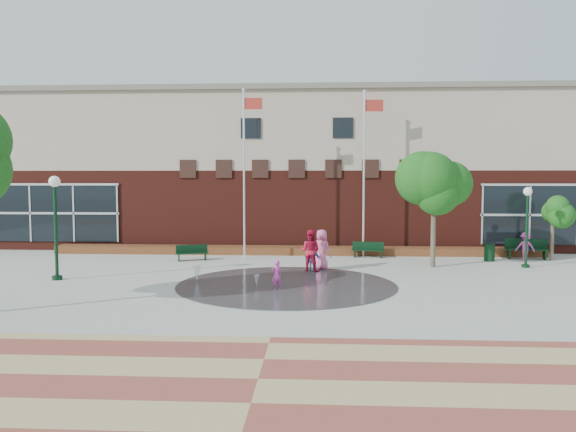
# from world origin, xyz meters

# --- Properties ---
(ground) EXTENTS (120.00, 120.00, 0.00)m
(ground) POSITION_xyz_m (0.00, 0.00, 0.00)
(ground) COLOR #666056
(ground) RESTS_ON ground
(plaza_concrete) EXTENTS (46.00, 18.00, 0.01)m
(plaza_concrete) POSITION_xyz_m (0.00, 4.00, 0.00)
(plaza_concrete) COLOR #A8A8A0
(plaza_concrete) RESTS_ON ground
(paver_band) EXTENTS (46.00, 6.00, 0.01)m
(paver_band) POSITION_xyz_m (0.00, -7.00, 0.00)
(paver_band) COLOR #964738
(paver_band) RESTS_ON ground
(splash_pad) EXTENTS (8.40, 8.40, 0.01)m
(splash_pad) POSITION_xyz_m (0.00, 3.00, 0.00)
(splash_pad) COLOR #383A3D
(splash_pad) RESTS_ON ground
(library_building) EXTENTS (44.40, 10.40, 9.20)m
(library_building) POSITION_xyz_m (0.00, 17.48, 4.64)
(library_building) COLOR #551D15
(library_building) RESTS_ON ground
(flower_bed) EXTENTS (26.00, 1.20, 0.40)m
(flower_bed) POSITION_xyz_m (0.00, 11.60, 0.00)
(flower_bed) COLOR maroon
(flower_bed) RESTS_ON ground
(flagpole_left) EXTENTS (1.00, 0.16, 8.50)m
(flagpole_left) POSITION_xyz_m (-2.45, 9.59, 4.73)
(flagpole_left) COLOR silver
(flagpole_left) RESTS_ON ground
(flagpole_right) EXTENTS (1.05, 0.23, 8.59)m
(flagpole_right) POSITION_xyz_m (3.59, 11.01, 4.80)
(flagpole_right) COLOR silver
(flagpole_right) RESTS_ON ground
(lamp_left) EXTENTS (0.44, 0.44, 4.19)m
(lamp_left) POSITION_xyz_m (-9.29, 3.60, 2.61)
(lamp_left) COLOR black
(lamp_left) RESTS_ON ground
(lamp_right) EXTENTS (0.39, 0.39, 3.69)m
(lamp_right) POSITION_xyz_m (10.68, 7.79, 2.29)
(lamp_right) COLOR black
(lamp_right) RESTS_ON ground
(bench_left) EXTENTS (1.62, 0.91, 0.79)m
(bench_left) POSITION_xyz_m (-5.04, 9.04, 0.25)
(bench_left) COLOR black
(bench_left) RESTS_ON ground
(bench_mid) EXTENTS (1.66, 0.70, 0.81)m
(bench_mid) POSITION_xyz_m (3.74, 10.60, 0.26)
(bench_mid) COLOR black
(bench_mid) RESTS_ON ground
(bench_right) EXTENTS (2.09, 0.84, 1.02)m
(bench_right) POSITION_xyz_m (11.69, 10.50, 0.33)
(bench_right) COLOR black
(bench_right) RESTS_ON ground
(trash_can) EXTENTS (0.54, 0.54, 0.89)m
(trash_can) POSITION_xyz_m (9.59, 9.66, 0.45)
(trash_can) COLOR black
(trash_can) RESTS_ON ground
(tree_mid) EXTENTS (3.25, 3.25, 5.49)m
(tree_mid) POSITION_xyz_m (6.46, 7.71, 4.00)
(tree_mid) COLOR #483C2E
(tree_mid) RESTS_ON ground
(tree_small_right) EXTENTS (1.98, 1.98, 3.39)m
(tree_small_right) POSITION_xyz_m (12.74, 10.03, 2.48)
(tree_small_right) COLOR #483C2E
(tree_small_right) RESTS_ON ground
(water_jet_a) EXTENTS (0.33, 0.33, 0.63)m
(water_jet_a) POSITION_xyz_m (-3.55, 3.38, 0.00)
(water_jet_a) COLOR white
(water_jet_a) RESTS_ON ground
(water_jet_b) EXTENTS (0.20, 0.20, 0.46)m
(water_jet_b) POSITION_xyz_m (-1.10, 2.54, 0.00)
(water_jet_b) COLOR white
(water_jet_b) RESTS_ON ground
(child_splash) EXTENTS (0.49, 0.44, 1.12)m
(child_splash) POSITION_xyz_m (-0.32, 2.06, 0.56)
(child_splash) COLOR #D844A6
(child_splash) RESTS_ON ground
(adult_red) EXTENTS (1.07, 0.95, 1.85)m
(adult_red) POSITION_xyz_m (0.86, 6.17, 0.93)
(adult_red) COLOR red
(adult_red) RESTS_ON ground
(adult_pink) EXTENTS (1.05, 0.94, 1.80)m
(adult_pink) POSITION_xyz_m (1.35, 6.78, 0.90)
(adult_pink) COLOR pink
(adult_pink) RESTS_ON ground
(child_blue) EXTENTS (0.72, 0.42, 1.15)m
(child_blue) POSITION_xyz_m (0.96, 6.02, 0.58)
(child_blue) COLOR blue
(child_blue) RESTS_ON ground
(person_bench) EXTENTS (0.99, 0.68, 1.41)m
(person_bench) POSITION_xyz_m (11.43, 10.00, 0.71)
(person_bench) COLOR #CF3CA0
(person_bench) RESTS_ON ground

